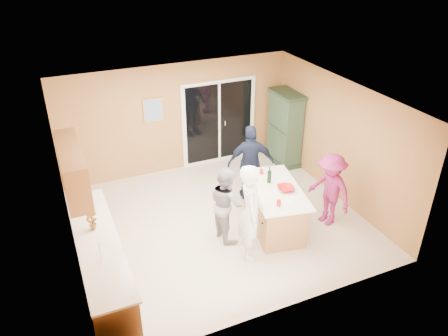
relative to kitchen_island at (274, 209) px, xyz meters
name	(u,v)px	position (x,y,z in m)	size (l,w,h in m)	color
floor	(219,222)	(-0.90, 0.60, -0.42)	(5.50, 5.50, 0.00)	beige
ceiling	(218,99)	(-0.90, 0.60, 2.18)	(5.50, 5.00, 0.10)	silver
wall_back	(177,118)	(-0.90, 3.10, 0.88)	(5.50, 0.10, 2.60)	tan
wall_front	(288,242)	(-0.90, -1.90, 0.88)	(5.50, 0.10, 2.60)	tan
wall_left	(66,196)	(-3.65, 0.60, 0.88)	(0.10, 5.00, 2.60)	tan
wall_right	(339,140)	(1.85, 0.60, 0.88)	(0.10, 5.00, 2.60)	tan
left_cabinet_run	(102,270)	(-3.35, -0.45, 0.04)	(0.65, 3.05, 1.24)	#A87941
upper_cabinets	(72,169)	(-3.47, 0.40, 1.45)	(0.35, 1.60, 0.75)	#A87941
sliding_door	(219,122)	(0.15, 3.06, 0.63)	(1.90, 0.07, 2.10)	white
framed_picture	(153,110)	(-1.45, 3.07, 1.18)	(0.46, 0.04, 0.56)	tan
kitchen_island	(274,209)	(0.00, 0.00, 0.00)	(1.25, 1.86, 0.90)	#A87941
green_hutch	(285,129)	(1.59, 2.34, 0.47)	(0.53, 1.00, 1.83)	#213525
woman_white	(251,212)	(-0.78, -0.53, 0.48)	(0.66, 0.43, 1.81)	white
woman_grey	(226,203)	(-0.96, 0.13, 0.31)	(0.71, 0.55, 1.46)	#969698
woman_navy	(251,163)	(0.08, 1.19, 0.42)	(0.99, 0.41, 1.68)	#1A223A
woman_magenta	(330,190)	(1.06, -0.27, 0.34)	(0.98, 0.56, 1.52)	maroon
serving_bowl	(286,188)	(0.14, -0.13, 0.52)	(0.31, 0.31, 0.07)	#B11813
tulip_vase	(92,220)	(-3.35, 0.00, 0.70)	(0.19, 0.13, 0.36)	#A02210
tumbler_near	(262,172)	(0.02, 0.59, 0.53)	(0.07, 0.07, 0.10)	#B11813
tumbler_far	(279,203)	(-0.24, -0.54, 0.54)	(0.08, 0.08, 0.11)	#B11813
wine_bottle	(269,177)	(-0.01, 0.24, 0.61)	(0.08, 0.08, 0.34)	black
white_plate	(290,199)	(0.05, -0.45, 0.49)	(0.22, 0.22, 0.01)	white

